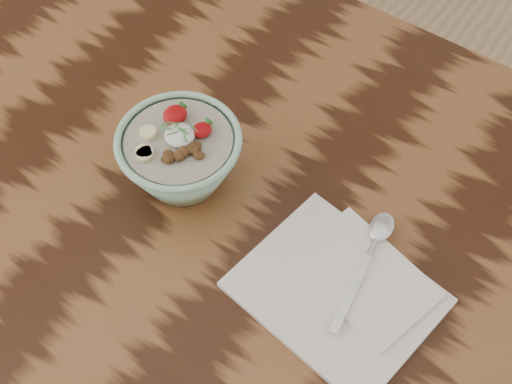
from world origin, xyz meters
TOP-DOWN VIEW (x-y plane):
  - table at (0.00, 0.00)cm, footprint 160.00×90.00cm
  - breakfast_bowl at (-16.86, -3.08)cm, footprint 17.32×17.32cm
  - napkin at (11.10, -5.32)cm, footprint 26.93×23.35cm
  - spoon at (11.30, 2.44)cm, footprint 5.09×19.61cm

SIDE VIEW (x-z plane):
  - table at x=0.00cm, z-range 28.20..103.20cm
  - napkin at x=11.10cm, z-range 74.88..76.37cm
  - spoon at x=11.30cm, z-range 76.41..77.43cm
  - breakfast_bowl at x=-16.86cm, z-range 75.11..86.56cm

